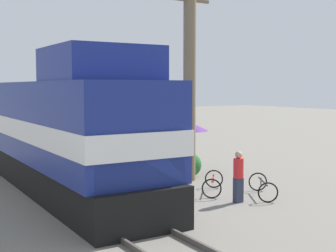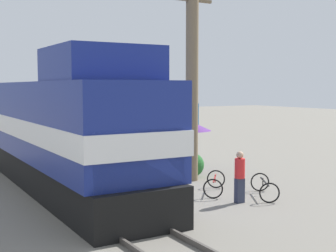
% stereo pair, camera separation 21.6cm
% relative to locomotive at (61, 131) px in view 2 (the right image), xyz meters
% --- Properties ---
extents(ground_plane, '(120.00, 120.00, 0.00)m').
position_rel_locomotive_xyz_m(ground_plane, '(0.00, -1.59, -2.16)').
color(ground_plane, slate).
extents(rail_near, '(0.08, 33.02, 0.15)m').
position_rel_locomotive_xyz_m(rail_near, '(-0.72, -1.59, -2.09)').
color(rail_near, '#4C4742').
rests_on(rail_near, ground_plane).
extents(rail_far, '(0.08, 33.02, 0.15)m').
position_rel_locomotive_xyz_m(rail_far, '(0.72, -1.59, -2.09)').
color(rail_far, '#4C4742').
rests_on(rail_far, ground_plane).
extents(locomotive, '(3.11, 14.90, 5.00)m').
position_rel_locomotive_xyz_m(locomotive, '(0.00, 0.00, 0.00)').
color(locomotive, black).
rests_on(locomotive, ground_plane).
extents(utility_pole, '(1.80, 0.51, 8.26)m').
position_rel_locomotive_xyz_m(utility_pole, '(5.03, -1.39, 2.01)').
color(utility_pole, '#726047').
rests_on(utility_pole, ground_plane).
extents(vendor_umbrella, '(2.06, 2.06, 2.36)m').
position_rel_locomotive_xyz_m(vendor_umbrella, '(5.75, 0.03, -0.03)').
color(vendor_umbrella, '#4C4C4C').
rests_on(vendor_umbrella, ground_plane).
extents(billboard_sign, '(1.93, 0.12, 2.99)m').
position_rel_locomotive_xyz_m(billboard_sign, '(6.97, 2.47, 0.07)').
color(billboard_sign, '#595959').
rests_on(billboard_sign, ground_plane).
extents(shrub_cluster, '(1.03, 1.03, 1.03)m').
position_rel_locomotive_xyz_m(shrub_cluster, '(5.44, -0.79, -1.65)').
color(shrub_cluster, '#236028').
rests_on(shrub_cluster, ground_plane).
extents(person_bystander, '(0.34, 0.34, 1.71)m').
position_rel_locomotive_xyz_m(person_bystander, '(4.35, -5.31, -1.23)').
color(person_bystander, '#2D3347').
rests_on(person_bystander, ground_plane).
extents(bicycle, '(1.52, 1.90, 0.69)m').
position_rel_locomotive_xyz_m(bicycle, '(5.62, -5.11, -1.81)').
color(bicycle, black).
rests_on(bicycle, ground_plane).
extents(bicycle_spare, '(1.65, 1.80, 0.69)m').
position_rel_locomotive_xyz_m(bicycle_spare, '(4.47, -3.76, -1.81)').
color(bicycle_spare, black).
rests_on(bicycle_spare, ground_plane).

